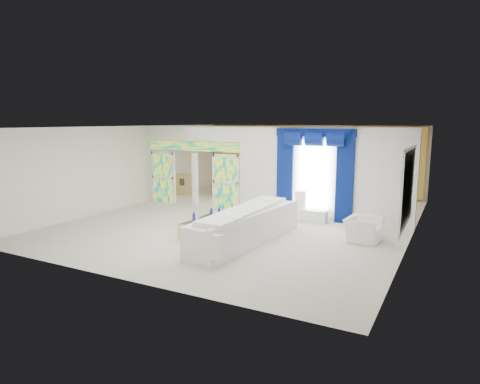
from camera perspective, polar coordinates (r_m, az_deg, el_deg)
The scene contains 22 objects.
floor at distance 13.86m, azimuth 1.21°, elevation -3.65°, with size 12.00×12.00×0.00m, color #B7AF9E.
dividing_wall at distance 13.74m, azimuth 11.17°, elevation 2.41°, with size 5.70×0.18×3.00m, color white.
dividing_header at distance 15.80m, azimuth -6.48°, elevation 7.92°, with size 4.30×0.18×0.55m, color white.
stained_panel_left at distance 16.78m, azimuth -10.40°, elevation 2.01°, with size 0.95×0.04×2.00m, color #994C3F.
stained_panel_right at distance 15.20m, azimuth -1.90°, elevation 1.38°, with size 0.95×0.04×2.00m, color #994C3F.
stained_transom at distance 15.82m, azimuth -6.45°, elevation 6.20°, with size 4.00×0.05×0.35m, color #994C3F.
window_pane at distance 13.72m, azimuth 10.05°, elevation 2.23°, with size 1.00×0.02×2.30m, color white.
blue_drape_left at distance 14.04m, azimuth 6.11°, elevation 2.28°, with size 0.55×0.10×2.80m, color #031043.
blue_drape_right at distance 13.44m, azimuth 14.07°, elevation 1.71°, with size 0.55×0.10×2.80m, color #031043.
blue_pelmet at distance 13.59m, azimuth 10.18°, elevation 7.95°, with size 2.60×0.12×0.25m, color #031043.
wall_mirror at distance 11.25m, azimuth 21.93°, elevation 0.56°, with size 0.04×2.70×1.90m, color white.
gold_curtains at distance 19.03m, azimuth 9.20°, elevation 4.45°, with size 9.70×0.12×2.90m, color #B6842B.
white_sofa at distance 11.12m, azimuth 0.85°, elevation -4.87°, with size 0.90×4.22×0.80m, color white.
coffee_table at distance 12.06m, azimuth -4.25°, elevation -4.65°, with size 0.65×1.94×0.43m, color gold.
console_table at distance 13.67m, azimuth 9.38°, elevation -3.15°, with size 1.15×0.36×0.38m, color silver.
table_lamp at distance 13.66m, azimuth 8.24°, elevation -1.06°, with size 0.36×0.36×0.58m, color white.
armchair at distance 11.78m, azimuth 16.43°, elevation -4.88°, with size 0.97×0.85×0.63m, color white.
grand_piano at distance 18.54m, azimuth 0.47°, elevation 1.32°, with size 1.50×1.96×0.99m, color black.
piano_bench at distance 17.21m, azimuth -1.97°, elevation -0.54°, with size 0.86×0.33×0.29m, color black.
tv_console at distance 18.54m, azimuth -7.71°, elevation 1.03°, with size 0.59×0.54×0.86m, color tan.
chandelier at distance 17.58m, azimuth -0.54°, elevation 7.91°, with size 0.60×0.60×0.60m, color gold.
decanters at distance 11.96m, azimuth -4.34°, elevation -3.20°, with size 0.24×1.31×0.26m.
Camera 1 is at (6.01, -12.08, 3.20)m, focal length 31.36 mm.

